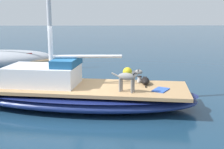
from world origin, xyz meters
name	(u,v)px	position (x,y,z in m)	size (l,w,h in m)	color
ground_plane	(80,106)	(0.00, 0.00, 0.00)	(120.00, 120.00, 0.00)	navy
sailboat_main	(80,96)	(0.00, 0.00, 0.34)	(3.67, 7.55, 0.66)	navy
cabin_house	(45,74)	(0.20, 1.10, 1.01)	(1.74, 2.42, 0.84)	silver
dog_grey	(128,78)	(-0.77, -1.44, 1.08)	(0.48, 0.88, 0.70)	gray
dog_black	(145,81)	(0.17, -2.07, 0.77)	(0.95, 0.32, 0.22)	black
deck_winch	(140,79)	(0.41, -1.91, 0.76)	(0.16, 0.16, 0.21)	#B7B7BC
deck_towel	(161,90)	(-0.63, -2.41, 0.68)	(0.56, 0.36, 0.03)	blue
mooring_buoy	(128,72)	(4.24, -1.85, 0.22)	(0.44, 0.44, 0.44)	yellow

